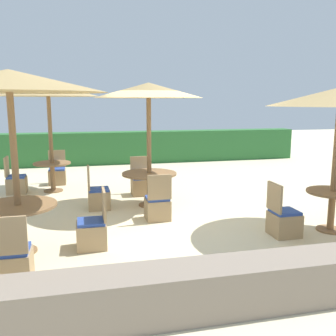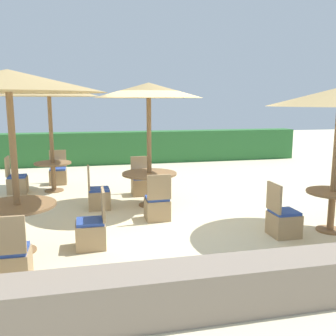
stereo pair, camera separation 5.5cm
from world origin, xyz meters
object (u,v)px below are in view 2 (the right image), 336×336
(patio_chair_front_left_east, at_px, (92,231))
(round_table_front_right, at_px, (332,202))
(patio_chair_center_south, at_px, (157,206))
(parasol_front_left, at_px, (8,82))
(round_table_center, at_px, (149,179))
(patio_chair_center_north, at_px, (141,184))
(patio_chair_front_right_west, at_px, (283,221))
(patio_chair_back_left_north, at_px, (58,175))
(patio_chair_back_left_west, at_px, (17,183))
(patio_chair_center_west, at_px, (98,197))
(round_table_front_left, at_px, (18,214))
(parasol_center, at_px, (149,91))
(patio_chair_front_left_south, at_px, (11,262))
(parasol_back_left, at_px, (49,90))
(round_table_back_left, at_px, (53,170))

(patio_chair_front_left_east, xyz_separation_m, round_table_front_right, (4.17, -0.16, 0.28))
(patio_chair_front_left_east, xyz_separation_m, patio_chair_center_south, (1.29, 1.16, 0.00))
(patio_chair_front_left_east, height_order, patio_chair_center_south, same)
(parasol_front_left, bearing_deg, round_table_center, 41.70)
(patio_chair_center_north, xyz_separation_m, patio_chair_front_right_west, (1.93, -3.42, 0.00))
(patio_chair_back_left_north, height_order, round_table_front_right, patio_chair_back_left_north)
(patio_chair_back_left_west, relative_size, patio_chair_center_west, 1.00)
(round_table_front_left, bearing_deg, parasol_center, 41.70)
(patio_chair_front_right_west, bearing_deg, patio_chair_back_left_north, -141.93)
(patio_chair_front_left_south, xyz_separation_m, patio_chair_back_left_west, (-0.73, 5.02, 0.00))
(patio_chair_front_left_south, relative_size, round_table_center, 0.78)
(parasol_back_left, distance_m, patio_chair_center_north, 3.25)
(round_table_center, bearing_deg, patio_chair_back_left_west, 148.58)
(patio_chair_center_west, bearing_deg, round_table_back_left, -150.56)
(patio_chair_back_left_north, relative_size, round_table_center, 0.78)
(parasol_center, height_order, patio_chair_front_right_west, parasol_center)
(round_table_center, height_order, patio_chair_center_west, patio_chair_center_west)
(round_table_front_left, xyz_separation_m, round_table_center, (2.40, 2.14, -0.01))
(parasol_back_left, distance_m, patio_chair_back_left_north, 2.45)
(patio_chair_back_left_north, distance_m, parasol_center, 4.12)
(patio_chair_center_north, bearing_deg, patio_chair_front_right_west, 119.45)
(parasol_back_left, xyz_separation_m, patio_chair_center_west, (1.06, -1.87, -2.29))
(patio_chair_front_left_south, bearing_deg, round_table_back_left, 88.08)
(patio_chair_back_left_west, relative_size, patio_chair_center_south, 1.00)
(patio_chair_back_left_north, bearing_deg, patio_chair_center_south, 118.99)
(round_table_back_left, height_order, patio_chair_center_north, patio_chair_center_north)
(patio_chair_center_south, bearing_deg, patio_chair_front_right_west, -35.16)
(round_table_back_left, height_order, parasol_center, parasol_center)
(patio_chair_front_left_east, xyz_separation_m, patio_chair_back_left_west, (-1.76, 4.07, 0.00))
(patio_chair_front_left_east, bearing_deg, patio_chair_back_left_north, 9.27)
(parasol_front_left, height_order, round_table_front_right, parasol_front_left)
(parasol_front_left, distance_m, patio_chair_center_south, 3.48)
(parasol_back_left, height_order, patio_chair_back_left_north, parasol_back_left)
(patio_chair_center_north, bearing_deg, patio_chair_front_left_east, 68.31)
(patio_chair_front_left_south, bearing_deg, patio_chair_center_south, 42.35)
(round_table_back_left, height_order, patio_chair_back_left_west, patio_chair_back_left_west)
(patio_chair_front_left_south, xyz_separation_m, parasol_center, (2.34, 3.14, 2.23))
(round_table_front_left, xyz_separation_m, patio_chair_back_left_west, (-0.67, 4.01, -0.35))
(patio_chair_front_left_east, bearing_deg, patio_chair_center_south, -47.92)
(patio_chair_center_north, height_order, patio_chair_center_west, same)
(patio_chair_back_left_north, bearing_deg, patio_chair_front_right_west, 128.07)
(parasol_center, distance_m, patio_chair_center_west, 2.50)
(patio_chair_center_north, xyz_separation_m, patio_chair_center_south, (0.00, -2.06, 0.00))
(round_table_front_right, bearing_deg, patio_chair_front_left_south, -171.40)
(round_table_front_left, height_order, patio_chair_center_south, patio_chair_center_south)
(patio_chair_front_left_south, distance_m, parasol_center, 4.51)
(round_table_center, distance_m, round_table_front_right, 3.71)
(patio_chair_center_south, height_order, patio_chair_front_right_west, same)
(patio_chair_front_left_south, bearing_deg, parasol_center, 53.29)
(parasol_back_left, height_order, patio_chair_center_north, parasol_back_left)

